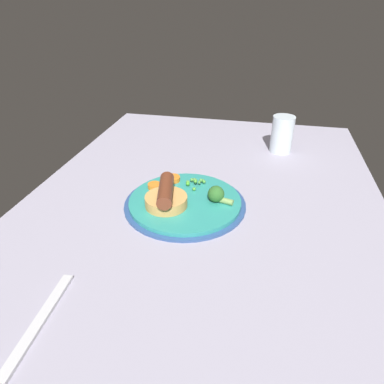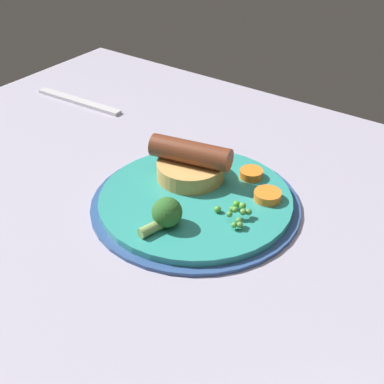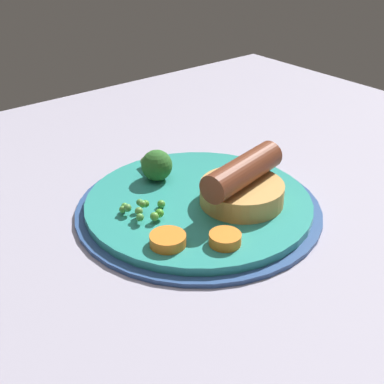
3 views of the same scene
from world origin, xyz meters
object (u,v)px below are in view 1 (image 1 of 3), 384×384
carrot_slice_0 (173,179)px  sausage_pudding (166,197)px  dinner_plate (185,203)px  carrot_slice_3 (154,186)px  fork (39,322)px  broccoli_floret_near (217,195)px  pea_pile (195,182)px  drinking_glass (282,134)px

carrot_slice_0 → sausage_pudding: bearing=7.5°
dinner_plate → sausage_pudding: bearing=-46.2°
sausage_pudding → carrot_slice_3: (-6.31, -4.68, -1.53)cm
carrot_slice_3 → carrot_slice_0: bearing=144.4°
carrot_slice_3 → sausage_pudding: bearing=36.6°
sausage_pudding → fork: 33.07cm
broccoli_floret_near → carrot_slice_3: bearing=4.4°
broccoli_floret_near → fork: broccoli_floret_near is taller
dinner_plate → pea_pile: pea_pile is taller
carrot_slice_0 → fork: carrot_slice_0 is taller
dinner_plate → broccoli_floret_near: bearing=95.3°
broccoli_floret_near → carrot_slice_3: size_ratio=1.86×
fork → drinking_glass: drinking_glass is taller
dinner_plate → broccoli_floret_near: 7.36cm
broccoli_floret_near → pea_pile: bearing=-30.6°
dinner_plate → sausage_pudding: (3.19, -3.33, 2.91)cm
dinner_plate → carrot_slice_0: carrot_slice_0 is taller
pea_pile → fork: (41.13, -14.10, -1.94)cm
sausage_pudding → drinking_glass: size_ratio=1.07×
dinner_plate → carrot_slice_3: bearing=-111.3°
pea_pile → fork: size_ratio=0.26×
broccoli_floret_near → drinking_glass: 36.26cm
sausage_pudding → broccoli_floret_near: size_ratio=1.96×
pea_pile → carrot_slice_3: (3.43, -8.87, -0.30)cm
drinking_glass → broccoli_floret_near: bearing=-22.4°
broccoli_floret_near → carrot_slice_0: size_ratio=1.65×
fork → drinking_glass: size_ratio=1.72×
dinner_plate → fork: 37.03cm
carrot_slice_3 → dinner_plate: bearing=68.7°
dinner_plate → carrot_slice_0: bearing=-148.2°
carrot_slice_3 → fork: size_ratio=0.17×
broccoli_floret_near → fork: 40.66cm
carrot_slice_0 → fork: bearing=-11.4°
pea_pile → carrot_slice_3: pea_pile is taller
carrot_slice_3 → drinking_glass: 42.36cm
dinner_plate → pea_pile: (-6.55, 0.86, 1.68)cm
pea_pile → broccoli_floret_near: 8.48cm
sausage_pudding → pea_pile: sausage_pudding is taller
dinner_plate → carrot_slice_0: (-7.67, -4.75, 1.38)cm
pea_pile → broccoli_floret_near: bearing=45.6°
broccoli_floret_near → carrot_slice_0: bearing=-17.3°
pea_pile → broccoli_floret_near: size_ratio=0.83×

